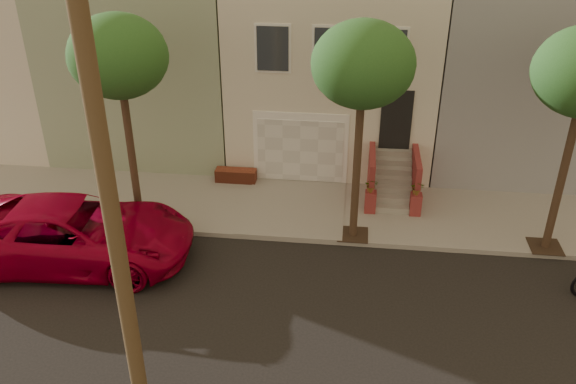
# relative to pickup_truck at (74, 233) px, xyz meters

# --- Properties ---
(ground) EXTENTS (90.00, 90.00, 0.00)m
(ground) POSITION_rel_pickup_truck_xyz_m (6.62, -1.92, -0.90)
(ground) COLOR black
(ground) RESTS_ON ground
(sidewalk) EXTENTS (40.00, 3.70, 0.15)m
(sidewalk) POSITION_rel_pickup_truck_xyz_m (6.62, 3.43, -0.83)
(sidewalk) COLOR gray
(sidewalk) RESTS_ON ground
(house_row) EXTENTS (33.10, 11.70, 7.00)m
(house_row) POSITION_rel_pickup_truck_xyz_m (6.62, 9.27, 2.74)
(house_row) COLOR #BCB6A1
(house_row) RESTS_ON sidewalk
(tree_left) EXTENTS (2.70, 2.57, 6.30)m
(tree_left) POSITION_rel_pickup_truck_xyz_m (1.12, 1.98, 4.35)
(tree_left) COLOR #2D2116
(tree_left) RESTS_ON sidewalk
(tree_mid) EXTENTS (2.70, 2.57, 6.30)m
(tree_mid) POSITION_rel_pickup_truck_xyz_m (7.62, 1.98, 4.35)
(tree_mid) COLOR #2D2116
(tree_mid) RESTS_ON sidewalk
(pickup_truck) EXTENTS (6.67, 3.40, 1.80)m
(pickup_truck) POSITION_rel_pickup_truck_xyz_m (0.00, 0.00, 0.00)
(pickup_truck) COLOR maroon
(pickup_truck) RESTS_ON ground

